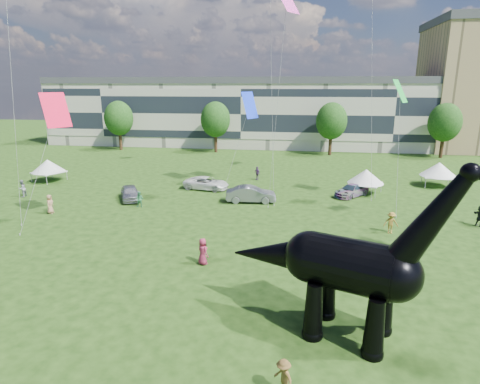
# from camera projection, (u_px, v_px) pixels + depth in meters

# --- Properties ---
(ground) EXTENTS (220.00, 220.00, 0.00)m
(ground) POSITION_uv_depth(u_px,v_px,m) (233.00, 333.00, 19.57)
(ground) COLOR #16330C
(ground) RESTS_ON ground
(terrace_row) EXTENTS (78.00, 11.00, 12.00)m
(terrace_row) POSITION_uv_depth(u_px,v_px,m) (245.00, 115.00, 78.37)
(terrace_row) COLOR beige
(terrace_row) RESTS_ON ground
(tree_far_left) EXTENTS (5.20, 5.20, 9.44)m
(tree_far_left) POSITION_uv_depth(u_px,v_px,m) (119.00, 115.00, 72.87)
(tree_far_left) COLOR #382314
(tree_far_left) RESTS_ON ground
(tree_mid_left) EXTENTS (5.20, 5.20, 9.44)m
(tree_mid_left) POSITION_uv_depth(u_px,v_px,m) (215.00, 117.00, 70.27)
(tree_mid_left) COLOR #382314
(tree_mid_left) RESTS_ON ground
(tree_mid_right) EXTENTS (5.20, 5.20, 9.44)m
(tree_mid_right) POSITION_uv_depth(u_px,v_px,m) (332.00, 118.00, 67.40)
(tree_mid_right) COLOR #382314
(tree_mid_right) RESTS_ON ground
(tree_far_right) EXTENTS (5.20, 5.20, 9.44)m
(tree_far_right) POSITION_uv_depth(u_px,v_px,m) (445.00, 119.00, 64.80)
(tree_far_right) COLOR #382314
(tree_far_right) RESTS_ON ground
(dinosaur_sculpture) EXTENTS (11.08, 5.64, 9.24)m
(dinosaur_sculpture) POSITION_uv_depth(u_px,v_px,m) (341.00, 266.00, 18.83)
(dinosaur_sculpture) COLOR black
(dinosaur_sculpture) RESTS_ON ground
(car_silver) EXTENTS (3.63, 4.77, 1.51)m
(car_silver) POSITION_uv_depth(u_px,v_px,m) (130.00, 193.00, 42.06)
(car_silver) COLOR #A7A8AC
(car_silver) RESTS_ON ground
(car_grey) EXTENTS (5.27, 2.34, 1.68)m
(car_grey) POSITION_uv_depth(u_px,v_px,m) (251.00, 194.00, 41.19)
(car_grey) COLOR slate
(car_grey) RESTS_ON ground
(car_white) EXTENTS (5.55, 3.28, 1.45)m
(car_white) POSITION_uv_depth(u_px,v_px,m) (206.00, 183.00, 46.28)
(car_white) COLOR white
(car_white) RESTS_ON ground
(car_dark) EXTENTS (4.45, 4.70, 1.34)m
(car_dark) POSITION_uv_depth(u_px,v_px,m) (352.00, 190.00, 43.41)
(car_dark) COLOR #595960
(car_dark) RESTS_ON ground
(gazebo_near) EXTENTS (5.11, 5.11, 2.73)m
(gazebo_near) POSITION_uv_depth(u_px,v_px,m) (366.00, 176.00, 44.28)
(gazebo_near) COLOR silver
(gazebo_near) RESTS_ON ground
(gazebo_far) EXTENTS (4.63, 4.63, 2.88)m
(gazebo_far) POSITION_uv_depth(u_px,v_px,m) (439.00, 169.00, 47.41)
(gazebo_far) COLOR white
(gazebo_far) RESTS_ON ground
(gazebo_left) EXTENTS (5.05, 5.05, 2.75)m
(gazebo_left) POSITION_uv_depth(u_px,v_px,m) (48.00, 166.00, 49.92)
(gazebo_left) COLOR silver
(gazebo_left) RESTS_ON ground
(visitors) EXTENTS (50.58, 38.65, 1.87)m
(visitors) POSITION_uv_depth(u_px,v_px,m) (258.00, 215.00, 34.61)
(visitors) COLOR #542E69
(visitors) RESTS_ON ground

